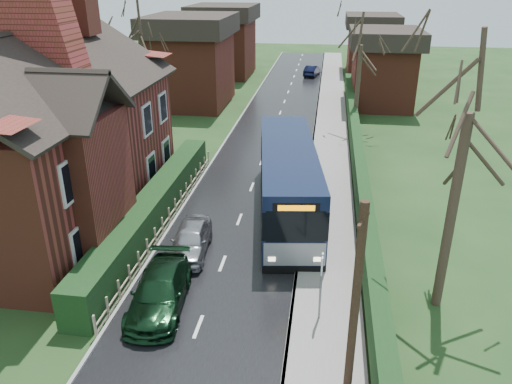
% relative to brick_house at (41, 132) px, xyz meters
% --- Properties ---
extents(ground, '(140.00, 140.00, 0.00)m').
position_rel_brick_house_xyz_m(ground, '(8.73, -4.78, -4.38)').
color(ground, '#2D4B20').
rests_on(ground, ground).
extents(road, '(6.00, 100.00, 0.02)m').
position_rel_brick_house_xyz_m(road, '(8.73, 5.22, -4.37)').
color(road, black).
rests_on(road, ground).
extents(pavement, '(2.50, 100.00, 0.14)m').
position_rel_brick_house_xyz_m(pavement, '(12.98, 5.22, -4.31)').
color(pavement, slate).
rests_on(pavement, ground).
extents(kerb_right, '(0.12, 100.00, 0.14)m').
position_rel_brick_house_xyz_m(kerb_right, '(11.78, 5.22, -4.31)').
color(kerb_right, gray).
rests_on(kerb_right, ground).
extents(kerb_left, '(0.12, 100.00, 0.10)m').
position_rel_brick_house_xyz_m(kerb_left, '(5.68, 5.22, -4.33)').
color(kerb_left, gray).
rests_on(kerb_left, ground).
extents(front_hedge, '(1.20, 16.00, 1.60)m').
position_rel_brick_house_xyz_m(front_hedge, '(4.83, 0.22, -3.58)').
color(front_hedge, black).
rests_on(front_hedge, ground).
extents(picket_fence, '(0.10, 16.00, 0.90)m').
position_rel_brick_house_xyz_m(picket_fence, '(5.58, 0.22, -3.93)').
color(picket_fence, '#9D876A').
rests_on(picket_fence, ground).
extents(right_wall_hedge, '(0.60, 50.00, 1.80)m').
position_rel_brick_house_xyz_m(right_wall_hedge, '(14.53, 5.22, -3.36)').
color(right_wall_hedge, maroon).
rests_on(right_wall_hedge, ground).
extents(brick_house, '(9.30, 14.60, 10.30)m').
position_rel_brick_house_xyz_m(brick_house, '(0.00, 0.00, 0.00)').
color(brick_house, maroon).
rests_on(brick_house, ground).
extents(bus, '(4.01, 11.34, 3.37)m').
position_rel_brick_house_xyz_m(bus, '(10.94, 2.32, -2.70)').
color(bus, black).
rests_on(bus, ground).
extents(car_silver, '(1.78, 3.83, 1.27)m').
position_rel_brick_house_xyz_m(car_silver, '(7.23, -2.08, -3.74)').
color(car_silver, '#ADACB1').
rests_on(car_silver, ground).
extents(car_green, '(2.21, 4.56, 1.28)m').
position_rel_brick_house_xyz_m(car_green, '(7.13, -5.87, -3.74)').
color(car_green, black).
rests_on(car_green, ground).
extents(car_distant, '(1.93, 3.84, 1.21)m').
position_rel_brick_house_xyz_m(car_distant, '(10.73, 37.92, -3.77)').
color(car_distant, black).
rests_on(car_distant, ground).
extents(bus_stop_sign, '(0.08, 0.40, 2.63)m').
position_rel_brick_house_xyz_m(bus_stop_sign, '(12.73, -5.87, -2.64)').
color(bus_stop_sign, slate).
rests_on(bus_stop_sign, ground).
extents(telegraph_pole, '(0.33, 0.80, 6.38)m').
position_rel_brick_house_xyz_m(telegraph_pole, '(13.53, -9.78, -1.15)').
color(telegraph_pole, black).
rests_on(telegraph_pole, ground).
extents(tree_right_near, '(4.66, 4.66, 10.05)m').
position_rel_brick_house_xyz_m(tree_right_near, '(16.89, -4.27, 3.13)').
color(tree_right_near, '#3A2A22').
rests_on(tree_right_near, ground).
extents(tree_right_far, '(4.60, 4.60, 8.89)m').
position_rel_brick_house_xyz_m(tree_right_far, '(14.73, 17.04, 2.26)').
color(tree_right_far, '#372A20').
rests_on(tree_right_far, ground).
extents(tree_house_side, '(4.53, 4.53, 10.30)m').
position_rel_brick_house_xyz_m(tree_house_side, '(0.02, 13.22, 3.32)').
color(tree_house_side, '#33281E').
rests_on(tree_house_side, ground).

